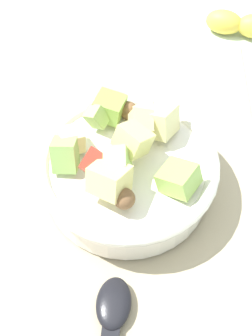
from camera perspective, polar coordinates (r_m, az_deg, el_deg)
name	(u,v)px	position (r m, az deg, el deg)	size (l,w,h in m)	color
ground_plane	(131,181)	(0.61, 0.58, -1.46)	(2.40, 2.40, 0.00)	silver
placemat	(131,179)	(0.61, 0.58, -1.30)	(0.49, 0.31, 0.01)	tan
salad_bowl	(126,169)	(0.57, -0.04, -0.12)	(0.21, 0.21, 0.10)	white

